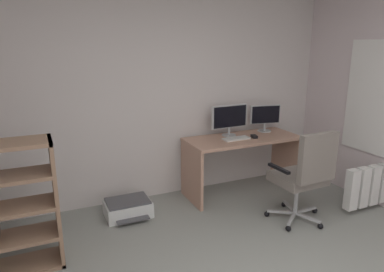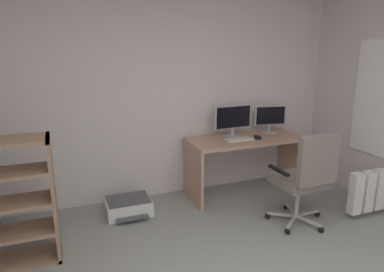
% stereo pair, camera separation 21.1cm
% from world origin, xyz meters
% --- Properties ---
extents(wall_back, '(4.61, 0.10, 2.61)m').
position_xyz_m(wall_back, '(0.00, 2.74, 1.30)').
color(wall_back, silver).
rests_on(wall_back, ground).
extents(desk, '(1.44, 0.60, 0.74)m').
position_xyz_m(desk, '(1.00, 2.33, 0.54)').
color(desk, tan).
rests_on(desk, ground).
extents(monitor_main, '(0.51, 0.18, 0.39)m').
position_xyz_m(monitor_main, '(0.89, 2.47, 0.97)').
color(monitor_main, '#B2B5B7').
rests_on(monitor_main, desk).
extents(monitor_secondary, '(0.41, 0.18, 0.35)m').
position_xyz_m(monitor_secondary, '(1.43, 2.47, 0.94)').
color(monitor_secondary, '#B2B5B7').
rests_on(monitor_secondary, desk).
extents(keyboard, '(0.34, 0.14, 0.02)m').
position_xyz_m(keyboard, '(0.87, 2.28, 0.75)').
color(keyboard, silver).
rests_on(keyboard, desk).
extents(computer_mouse, '(0.08, 0.11, 0.03)m').
position_xyz_m(computer_mouse, '(1.12, 2.25, 0.75)').
color(computer_mouse, black).
rests_on(computer_mouse, desk).
extents(office_chair, '(0.62, 0.63, 1.03)m').
position_xyz_m(office_chair, '(1.16, 1.36, 0.57)').
color(office_chair, '#B7BABC').
rests_on(office_chair, ground).
extents(printer, '(0.50, 0.44, 0.19)m').
position_xyz_m(printer, '(-0.50, 2.29, 0.09)').
color(printer, white).
rests_on(printer, ground).
extents(radiator, '(0.95, 0.10, 0.47)m').
position_xyz_m(radiator, '(2.21, 1.30, 0.29)').
color(radiator, white).
rests_on(radiator, ground).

